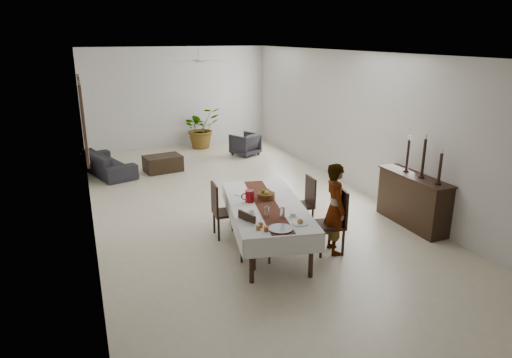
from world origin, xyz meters
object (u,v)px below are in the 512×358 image
sideboard_body (413,201)px  sofa (108,163)px  red_pitcher (250,196)px  woman (335,209)px  dining_table_top (266,206)px

sideboard_body → sofa: (-5.25, 5.72, -0.18)m
red_pitcher → sideboard_body: size_ratio=0.13×
red_pitcher → woman: 1.46m
dining_table_top → sofa: bearing=122.9°
red_pitcher → woman: size_ratio=0.13×
dining_table_top → sofa: (-2.25, 5.58, -0.45)m
woman → sideboard_body: (2.01, 0.46, -0.29)m
dining_table_top → woman: woman is taller
red_pitcher → sofa: bearing=110.6°
dining_table_top → sofa: dining_table_top is taller
dining_table_top → sideboard_body: bearing=8.3°
dining_table_top → sideboard_body: (3.00, -0.14, -0.26)m
woman → red_pitcher: bearing=67.1°
woman → dining_table_top: bearing=69.4°
woman → sofa: woman is taller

